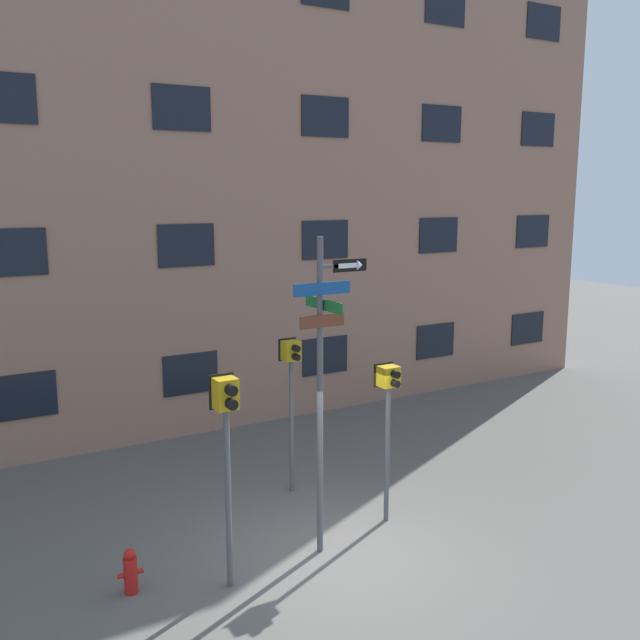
{
  "coord_description": "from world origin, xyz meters",
  "views": [
    {
      "loc": [
        -5.2,
        -8.26,
        5.36
      ],
      "look_at": [
        -0.17,
        0.33,
        3.55
      ],
      "focal_mm": 40.0,
      "sensor_mm": 36.0,
      "label": 1
    }
  ],
  "objects": [
    {
      "name": "ground_plane",
      "position": [
        0.0,
        0.0,
        0.0
      ],
      "size": [
        60.0,
        60.0,
        0.0
      ],
      "primitive_type": "plane",
      "color": "#595651"
    },
    {
      "name": "building_facade",
      "position": [
        -0.0,
        6.54,
        5.61
      ],
      "size": [
        24.0,
        0.63,
        11.23
      ],
      "color": "#936B56",
      "rests_on": "ground_plane"
    },
    {
      "name": "street_sign_pole",
      "position": [
        -0.12,
        0.32,
        2.81
      ],
      "size": [
        1.23,
        1.01,
        4.73
      ],
      "color": "#4C4C51",
      "rests_on": "ground_plane"
    },
    {
      "name": "pedestrian_signal_left",
      "position": [
        -1.73,
        0.11,
        2.32
      ],
      "size": [
        0.35,
        0.4,
        2.98
      ],
      "color": "#4C4C51",
      "rests_on": "ground_plane"
    },
    {
      "name": "pedestrian_signal_right",
      "position": [
        1.28,
        0.65,
        2.04
      ],
      "size": [
        0.37,
        0.4,
        2.64
      ],
      "color": "#4C4C51",
      "rests_on": "ground_plane"
    },
    {
      "name": "pedestrian_signal_across",
      "position": [
        0.49,
        2.46,
        2.14
      ],
      "size": [
        0.34,
        0.4,
        2.8
      ],
      "color": "#4C4C51",
      "rests_on": "ground_plane"
    },
    {
      "name": "fire_hydrant",
      "position": [
        -2.95,
        0.63,
        0.31
      ],
      "size": [
        0.34,
        0.18,
        0.64
      ],
      "color": "red",
      "rests_on": "ground_plane"
    }
  ]
}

